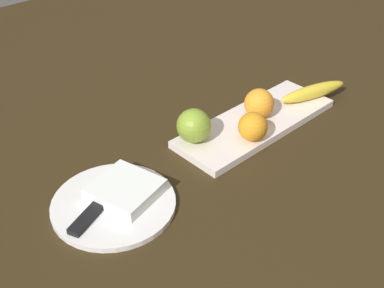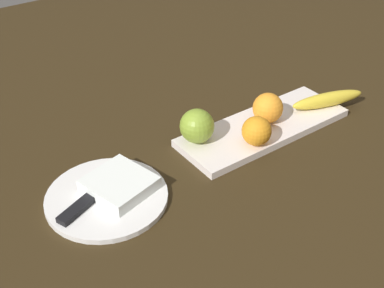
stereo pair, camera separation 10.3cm
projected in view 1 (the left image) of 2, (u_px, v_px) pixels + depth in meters
ground_plane at (261, 129)px, 1.17m from camera, size 2.40×2.40×0.00m
fruit_tray at (255, 123)px, 1.17m from camera, size 0.42×0.15×0.02m
apple at (194, 126)px, 1.07m from camera, size 0.08×0.08×0.08m
banana at (313, 92)px, 1.24m from camera, size 0.20×0.09×0.04m
orange_near_apple at (253, 127)px, 1.08m from camera, size 0.07×0.07×0.07m
orange_near_banana at (259, 104)px, 1.16m from camera, size 0.07×0.07×0.07m
dinner_plate at (114, 204)px, 0.94m from camera, size 0.24×0.24×0.01m
folded_napkin at (126, 190)px, 0.95m from camera, size 0.14×0.14×0.03m
knife at (92, 213)px, 0.91m from camera, size 0.18×0.09×0.01m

